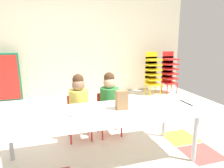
# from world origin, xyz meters

# --- Properties ---
(ground_plane) EXTENTS (6.17, 4.67, 0.02)m
(ground_plane) POSITION_xyz_m (0.00, -0.00, -0.01)
(ground_plane) COLOR silver
(back_wall) EXTENTS (6.17, 0.10, 2.66)m
(back_wall) POSITION_xyz_m (0.00, 2.33, 1.33)
(back_wall) COLOR beige
(back_wall) RESTS_ON ground_plane
(craft_table) EXTENTS (2.16, 0.78, 0.59)m
(craft_table) POSITION_xyz_m (0.15, -0.68, 0.55)
(craft_table) COLOR white
(craft_table) RESTS_ON ground_plane
(seated_child_near_camera) EXTENTS (0.34, 0.34, 0.92)m
(seated_child_near_camera) POSITION_xyz_m (-0.01, -0.06, 0.55)
(seated_child_near_camera) COLOR red
(seated_child_near_camera) RESTS_ON ground_plane
(seated_child_middle_seat) EXTENTS (0.32, 0.32, 0.92)m
(seated_child_middle_seat) POSITION_xyz_m (0.42, -0.06, 0.55)
(seated_child_middle_seat) COLOR red
(seated_child_middle_seat) RESTS_ON ground_plane
(kid_chair_yellow_stack) EXTENTS (0.32, 0.30, 1.04)m
(kid_chair_yellow_stack) POSITION_xyz_m (2.09, 1.81, 0.58)
(kid_chair_yellow_stack) COLOR yellow
(kid_chair_yellow_stack) RESTS_ON ground_plane
(kid_chair_red_stack) EXTENTS (0.32, 0.30, 1.04)m
(kid_chair_red_stack) POSITION_xyz_m (2.56, 1.81, 0.58)
(kid_chair_red_stack) COLOR red
(kid_chair_red_stack) RESTS_ON ground_plane
(paper_bag_brown) EXTENTS (0.13, 0.09, 0.22)m
(paper_bag_brown) POSITION_xyz_m (0.39, -0.65, 0.70)
(paper_bag_brown) COLOR #9E754C
(paper_bag_brown) RESTS_ON craft_table
(paper_plate_near_edge) EXTENTS (0.18, 0.18, 0.01)m
(paper_plate_near_edge) POSITION_xyz_m (-0.16, -0.71, 0.60)
(paper_plate_near_edge) COLOR white
(paper_plate_near_edge) RESTS_ON craft_table
(paper_plate_center_table) EXTENTS (0.18, 0.18, 0.01)m
(paper_plate_center_table) POSITION_xyz_m (-0.59, -0.73, 0.60)
(paper_plate_center_table) COLOR white
(paper_plate_center_table) RESTS_ON craft_table
(donut_powdered_on_plate) EXTENTS (0.12, 0.12, 0.04)m
(donut_powdered_on_plate) POSITION_xyz_m (-0.16, -0.71, 0.62)
(donut_powdered_on_plate) COLOR white
(donut_powdered_on_plate) RESTS_ON craft_table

